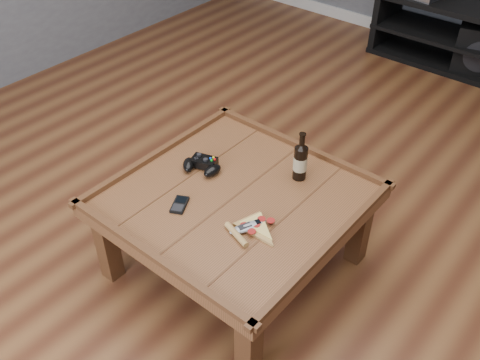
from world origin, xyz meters
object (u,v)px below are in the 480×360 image
Objects in this scene: beer_bottle at (300,160)px; game_controller at (202,165)px; remote_control at (248,227)px; coffee_table at (235,206)px; media_console at (465,38)px; pizza_slice at (253,228)px; smartphone at (180,205)px.

beer_bottle is 1.23× the size of game_controller.
beer_bottle is 0.42m from remote_control.
game_controller is (-0.24, 0.05, 0.09)m from coffee_table.
coffee_table is 0.74× the size of media_console.
pizza_slice is (0.19, -0.11, 0.07)m from coffee_table.
media_console is at bearing 93.25° from beer_bottle.
smartphone is at bearing -92.75° from media_console.
coffee_table is 4.27× the size of beer_bottle.
remote_control is (0.03, -0.41, -0.09)m from beer_bottle.
game_controller is 1.15× the size of remote_control.
smartphone is at bearing -142.11° from remote_control.
game_controller is at bearing 177.28° from pizza_slice.
beer_bottle is 1.98× the size of smartphone.
media_console is 2.88m from pizza_slice.
coffee_table is at bearing 167.96° from remote_control.
game_controller reaches higher than coffee_table.
media_console is 2.49m from beer_bottle.
coffee_table is at bearing 27.89° from smartphone.
game_controller is (-0.38, -0.24, -0.07)m from beer_bottle.
media_console is at bearing 117.52° from remote_control.
game_controller is at bearing -95.10° from media_console.
coffee_table is 6.03× the size of remote_control.
remote_control is (0.41, -0.17, -0.01)m from game_controller.
beer_bottle is 0.57m from smartphone.
game_controller is 1.61× the size of smartphone.
beer_bottle is 0.82× the size of pizza_slice.
remote_control is at bearing -127.73° from pizza_slice.
media_console reaches higher than coffee_table.
coffee_table is 0.23m from pizza_slice.
beer_bottle is 0.46m from game_controller.
beer_bottle is at bearing 118.62° from remote_control.
pizza_slice is at bearing -12.04° from smartphone.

